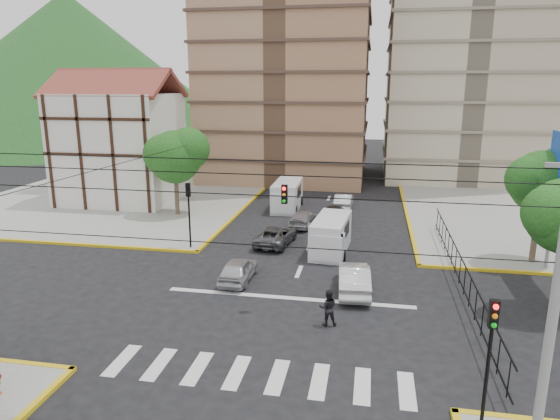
% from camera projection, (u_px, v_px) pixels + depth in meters
% --- Properties ---
extents(ground, '(160.00, 160.00, 0.00)m').
position_uv_depth(ground, '(284.00, 308.00, 24.86)').
color(ground, black).
rests_on(ground, ground).
extents(sidewalk_nw, '(26.00, 26.00, 0.15)m').
position_uv_depth(sidewalk_nw, '(114.00, 200.00, 47.44)').
color(sidewalk_nw, gray).
rests_on(sidewalk_nw, ground).
extents(crosswalk_stripes, '(12.00, 2.40, 0.01)m').
position_uv_depth(crosswalk_stripes, '(257.00, 374.00, 19.14)').
color(crosswalk_stripes, silver).
rests_on(crosswalk_stripes, ground).
extents(stop_line, '(13.00, 0.40, 0.01)m').
position_uv_depth(stop_line, '(288.00, 298.00, 26.01)').
color(stop_line, silver).
rests_on(stop_line, ground).
extents(tudor_building, '(10.80, 8.05, 12.23)m').
position_uv_depth(tudor_building, '(120.00, 146.00, 46.00)').
color(tudor_building, silver).
rests_on(tudor_building, ground).
extents(distant_hill, '(70.00, 70.00, 28.00)m').
position_uv_depth(distant_hill, '(71.00, 67.00, 97.87)').
color(distant_hill, '#1A4D19').
rests_on(distant_hill, ground).
extents(park_fence, '(0.10, 22.50, 1.66)m').
position_uv_depth(park_fence, '(459.00, 286.00, 27.56)').
color(park_fence, black).
rests_on(park_fence, ground).
extents(tree_park_c, '(4.65, 3.80, 7.25)m').
position_uv_depth(tree_park_c, '(544.00, 179.00, 29.65)').
color(tree_park_c, '#473828').
rests_on(tree_park_c, ground).
extents(tree_tudor, '(5.39, 4.40, 7.43)m').
position_uv_depth(tree_tudor, '(176.00, 154.00, 40.95)').
color(tree_tudor, '#473828').
rests_on(tree_tudor, ground).
extents(traffic_light_se, '(0.28, 0.22, 4.40)m').
position_uv_depth(traffic_light_se, '(490.00, 343.00, 15.28)').
color(traffic_light_se, black).
rests_on(traffic_light_se, ground).
extents(traffic_light_nw, '(0.28, 0.22, 4.40)m').
position_uv_depth(traffic_light_nw, '(189.00, 204.00, 32.91)').
color(traffic_light_nw, black).
rests_on(traffic_light_nw, ground).
extents(traffic_light_hanging, '(18.00, 9.12, 0.92)m').
position_uv_depth(traffic_light_hanging, '(276.00, 202.00, 21.47)').
color(traffic_light_hanging, black).
rests_on(traffic_light_hanging, ground).
extents(utility_pole_se, '(1.40, 0.28, 9.00)m').
position_uv_depth(utility_pole_se, '(553.00, 314.00, 13.52)').
color(utility_pole_se, slate).
rests_on(utility_pole_se, ground).
extents(van_right_lane, '(2.45, 5.30, 2.32)m').
position_uv_depth(van_right_lane, '(331.00, 237.00, 32.65)').
color(van_right_lane, silver).
rests_on(van_right_lane, ground).
extents(van_left_lane, '(2.28, 5.49, 2.46)m').
position_uv_depth(van_left_lane, '(287.00, 196.00, 44.01)').
color(van_left_lane, silver).
rests_on(van_left_lane, ground).
extents(car_silver_front_left, '(1.63, 3.96, 1.34)m').
position_uv_depth(car_silver_front_left, '(238.00, 269.00, 28.13)').
color(car_silver_front_left, '#BBBCC1').
rests_on(car_silver_front_left, ground).
extents(car_white_front_right, '(1.97, 4.75, 1.53)m').
position_uv_depth(car_white_front_right, '(354.00, 278.00, 26.62)').
color(car_white_front_right, silver).
rests_on(car_white_front_right, ground).
extents(car_grey_mid_left, '(2.64, 4.81, 1.28)m').
position_uv_depth(car_grey_mid_left, '(276.00, 235.00, 34.57)').
color(car_grey_mid_left, '#595B60').
rests_on(car_grey_mid_left, ground).
extents(car_silver_rear_left, '(2.17, 4.37, 1.22)m').
position_uv_depth(car_silver_rear_left, '(304.00, 218.00, 39.03)').
color(car_silver_rear_left, '#AAA9AE').
rests_on(car_silver_rear_left, ground).
extents(car_darkgrey_mid_right, '(1.82, 4.48, 1.52)m').
position_uv_depth(car_darkgrey_mid_right, '(334.00, 214.00, 39.74)').
color(car_darkgrey_mid_right, '#252527').
rests_on(car_darkgrey_mid_right, ground).
extents(car_white_rear_right, '(1.58, 4.26, 1.39)m').
position_uv_depth(car_white_rear_right, '(344.00, 201.00, 44.29)').
color(car_white_rear_right, silver).
rests_on(car_white_rear_right, ground).
extents(pedestrian_crosswalk, '(0.94, 0.79, 1.73)m').
position_uv_depth(pedestrian_crosswalk, '(328.00, 308.00, 22.89)').
color(pedestrian_crosswalk, black).
rests_on(pedestrian_crosswalk, ground).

